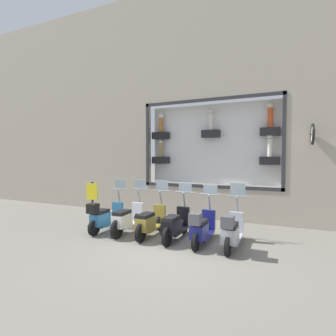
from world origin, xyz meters
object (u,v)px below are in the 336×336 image
scooter_teal_5 (105,217)px  scooter_silver_0 (232,231)px  scooter_olive_3 (150,222)px  scooter_navy_1 (202,228)px  scooter_black_2 (175,225)px  shop_sign_post (92,203)px  scooter_white_4 (127,219)px

scooter_teal_5 → scooter_silver_0: bearing=-90.0°
scooter_olive_3 → scooter_teal_5: 1.58m
scooter_navy_1 → scooter_black_2: scooter_black_2 is taller
scooter_navy_1 → shop_sign_post: (0.33, 3.91, 0.34)m
scooter_white_4 → shop_sign_post: scooter_white_4 is taller
scooter_white_4 → scooter_teal_5: (-0.07, 0.79, 0.02)m
scooter_silver_0 → shop_sign_post: scooter_silver_0 is taller
scooter_silver_0 → scooter_teal_5: scooter_silver_0 is taller
scooter_navy_1 → scooter_black_2: (0.07, 0.79, -0.02)m
scooter_navy_1 → scooter_olive_3: 1.58m
scooter_white_4 → scooter_teal_5: bearing=95.1°
scooter_black_2 → scooter_navy_1: bearing=-95.1°
scooter_black_2 → scooter_olive_3: 0.79m
scooter_black_2 → scooter_teal_5: size_ratio=1.00×
scooter_navy_1 → scooter_teal_5: size_ratio=1.00×
scooter_olive_3 → scooter_white_4: size_ratio=1.00×
scooter_silver_0 → scooter_black_2: 1.58m
scooter_black_2 → scooter_teal_5: (-0.07, 2.37, 0.03)m
scooter_silver_0 → shop_sign_post: (0.33, 4.70, 0.34)m
scooter_silver_0 → scooter_navy_1: 0.79m
scooter_black_2 → shop_sign_post: (0.26, 3.12, 0.37)m
scooter_black_2 → scooter_olive_3: size_ratio=1.00×
scooter_silver_0 → scooter_black_2: scooter_silver_0 is taller
scooter_white_4 → shop_sign_post: size_ratio=1.20×
scooter_black_2 → scooter_teal_5: 2.37m
scooter_white_4 → scooter_teal_5: size_ratio=1.01×
scooter_silver_0 → shop_sign_post: bearing=86.0°
scooter_silver_0 → scooter_teal_5: 3.94m
scooter_black_2 → shop_sign_post: bearing=85.2°
scooter_black_2 → scooter_white_4: bearing=89.9°
scooter_silver_0 → scooter_black_2: (0.07, 1.58, -0.03)m
scooter_olive_3 → scooter_teal_5: size_ratio=1.01×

